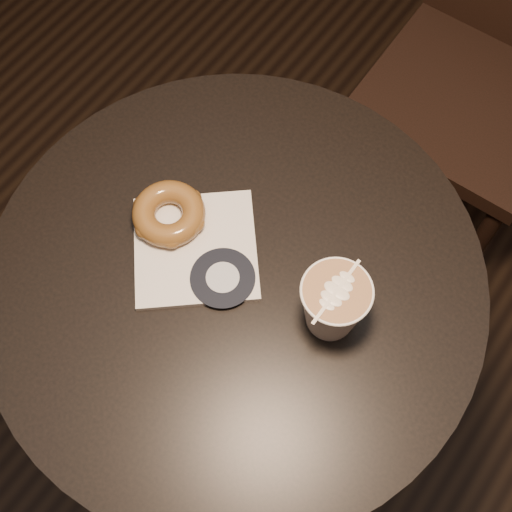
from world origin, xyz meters
name	(u,v)px	position (x,y,z in m)	size (l,w,h in m)	color
cafe_table	(238,324)	(0.00, 0.00, 0.55)	(0.70, 0.70, 0.75)	black
chair	(506,34)	(0.07, 0.79, 0.57)	(0.41, 0.41, 1.02)	black
pastry_bag	(195,248)	(-0.07, 0.00, 0.75)	(0.17, 0.17, 0.01)	silver
doughnut	(169,213)	(-0.13, 0.01, 0.77)	(0.10, 0.10, 0.03)	brown
latte_cup	(333,305)	(0.14, 0.03, 0.80)	(0.09, 0.09, 0.10)	white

